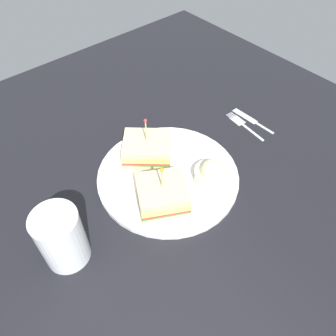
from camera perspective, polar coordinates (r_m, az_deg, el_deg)
The scene contains 8 objects.
ground_plane at distance 71.22cm, azimuth 0.00°, elevation -2.19°, with size 115.20×115.20×2.00cm, color black.
plate at distance 70.03cm, azimuth 0.00°, elevation -1.38°, with size 29.40×29.40×1.10cm, color white.
sandwich_half_front at distance 71.70cm, azimuth -3.27°, elevation 3.44°, with size 12.86×12.75×10.55cm.
sandwich_half_back at distance 62.93cm, azimuth -0.98°, elevation -4.66°, with size 12.05×11.81×10.23cm.
coleslaw_bowl at distance 67.82cm, azimuth 7.51°, elevation -0.90°, with size 7.16×7.16×5.16cm.
drink_glass at distance 58.95cm, azimuth -17.52°, elevation -11.62°, with size 7.66×7.66×11.41cm.
fork at distance 84.39cm, azimuth 12.39°, elevation 7.46°, with size 2.56×12.14×0.35cm.
knife at distance 86.01cm, azimuth 13.94°, elevation 8.03°, with size 1.65×12.20×0.35cm.
Camera 1 is at (-29.50, -34.20, 54.07)cm, focal length 35.80 mm.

